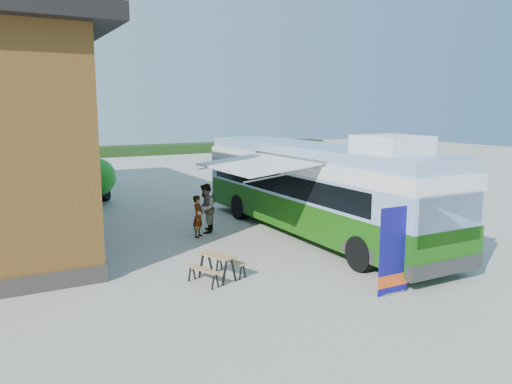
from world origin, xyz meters
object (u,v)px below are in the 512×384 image
picnic_table (217,261)px  person_a (198,216)px  slurry_tanker (81,174)px  person_b (205,208)px  bus (314,186)px  banner (394,259)px

picnic_table → person_a: bearing=55.1°
slurry_tanker → picnic_table: bearing=-96.6°
person_a → slurry_tanker: slurry_tanker is taller
picnic_table → person_a: size_ratio=1.01×
person_a → person_b: (0.51, 0.49, 0.17)m
bus → slurry_tanker: size_ratio=2.05×
picnic_table → slurry_tanker: slurry_tanker is taller
banner → picnic_table: (-3.55, 3.23, -0.40)m
person_a → slurry_tanker: size_ratio=0.25×
person_b → slurry_tanker: (-2.89, 9.97, 0.40)m
bus → person_b: (-3.46, 2.34, -0.95)m
bus → slurry_tanker: (-6.34, 12.32, -0.55)m
slurry_tanker → person_a: bearing=-87.6°
bus → person_b: size_ratio=6.76×
banner → person_b: size_ratio=1.21×
person_a → slurry_tanker: bearing=55.8°
banner → person_b: (-1.67, 8.44, 0.01)m
bus → picnic_table: (-5.34, -2.87, -1.36)m
bus → person_a: (-3.96, 1.85, -1.12)m
bus → person_b: bearing=146.5°
bus → person_b: bus is taller
bus → picnic_table: bus is taller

